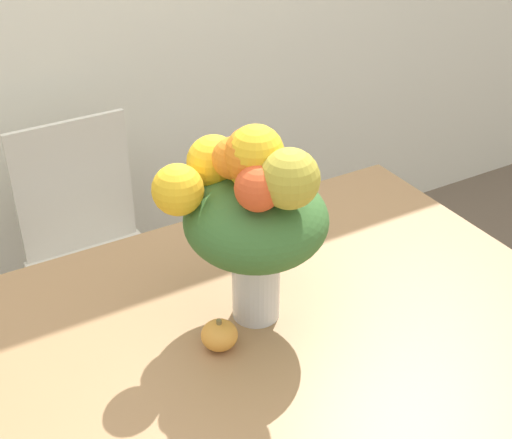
# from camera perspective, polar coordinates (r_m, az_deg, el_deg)

# --- Properties ---
(dining_table) EXTENTS (1.43, 1.10, 0.76)m
(dining_table) POSITION_cam_1_polar(r_m,az_deg,el_deg) (1.76, 2.20, -10.74)
(dining_table) COLOR #9E754C
(dining_table) RESTS_ON ground_plane
(flower_vase) EXTENTS (0.38, 0.34, 0.51)m
(flower_vase) POSITION_cam_1_polar(r_m,az_deg,el_deg) (1.56, -0.34, 0.85)
(flower_vase) COLOR silver
(flower_vase) RESTS_ON dining_table
(pumpkin) EXTENTS (0.08, 0.08, 0.08)m
(pumpkin) POSITION_cam_1_polar(r_m,az_deg,el_deg) (1.63, -2.94, -9.21)
(pumpkin) COLOR gold
(pumpkin) RESTS_ON dining_table
(dining_chair_near_window) EXTENTS (0.43, 0.43, 0.93)m
(dining_chair_near_window) POSITION_cam_1_polar(r_m,az_deg,el_deg) (2.49, -12.80, -2.92)
(dining_chair_near_window) COLOR silver
(dining_chair_near_window) RESTS_ON ground_plane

